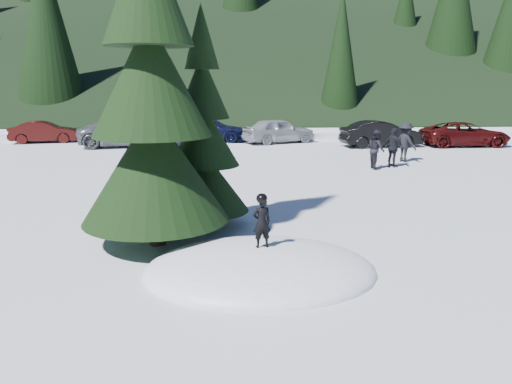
{
  "coord_description": "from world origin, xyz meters",
  "views": [
    {
      "loc": [
        -0.53,
        -8.98,
        3.55
      ],
      "look_at": [
        0.03,
        2.12,
        1.1
      ],
      "focal_mm": 35.0,
      "sensor_mm": 36.0,
      "label": 1
    }
  ],
  "objects_px": {
    "child_skier": "(262,222)",
    "adult_0": "(376,149)",
    "spruce_short": "(204,143)",
    "car_3": "(208,129)",
    "car_6": "(465,134)",
    "spruce_tall": "(151,94)",
    "car_5": "(381,134)",
    "car_1": "(44,132)",
    "car_4": "(279,130)",
    "car_2": "(129,133)",
    "adult_1": "(393,147)",
    "adult_2": "(405,142)"
  },
  "relations": [
    {
      "from": "child_skier",
      "to": "adult_0",
      "type": "xyz_separation_m",
      "value": [
        5.5,
        11.35,
        -0.15
      ]
    },
    {
      "from": "child_skier",
      "to": "spruce_short",
      "type": "bearing_deg",
      "value": -82.79
    },
    {
      "from": "car_3",
      "to": "car_6",
      "type": "distance_m",
      "value": 15.0
    },
    {
      "from": "child_skier",
      "to": "adult_0",
      "type": "distance_m",
      "value": 12.62
    },
    {
      "from": "car_3",
      "to": "car_6",
      "type": "bearing_deg",
      "value": -93.63
    },
    {
      "from": "spruce_tall",
      "to": "car_5",
      "type": "xyz_separation_m",
      "value": [
        10.05,
        16.77,
        -2.59
      ]
    },
    {
      "from": "adult_0",
      "to": "car_1",
      "type": "distance_m",
      "value": 20.02
    },
    {
      "from": "car_3",
      "to": "car_4",
      "type": "distance_m",
      "value": 4.39
    },
    {
      "from": "car_4",
      "to": "adult_0",
      "type": "bearing_deg",
      "value": 175.61
    },
    {
      "from": "car_2",
      "to": "car_6",
      "type": "distance_m",
      "value": 19.05
    },
    {
      "from": "adult_1",
      "to": "car_1",
      "type": "distance_m",
      "value": 20.56
    },
    {
      "from": "adult_2",
      "to": "car_4",
      "type": "distance_m",
      "value": 9.06
    },
    {
      "from": "adult_2",
      "to": "car_2",
      "type": "relative_size",
      "value": 0.32
    },
    {
      "from": "car_6",
      "to": "spruce_short",
      "type": "bearing_deg",
      "value": 136.78
    },
    {
      "from": "car_5",
      "to": "car_2",
      "type": "bearing_deg",
      "value": 79.24
    },
    {
      "from": "car_2",
      "to": "car_6",
      "type": "xyz_separation_m",
      "value": [
        19.03,
        -0.85,
        -0.09
      ]
    },
    {
      "from": "spruce_tall",
      "to": "car_3",
      "type": "bearing_deg",
      "value": 89.19
    },
    {
      "from": "car_4",
      "to": "car_5",
      "type": "distance_m",
      "value": 5.93
    },
    {
      "from": "car_5",
      "to": "adult_2",
      "type": "bearing_deg",
      "value": 168.04
    },
    {
      "from": "child_skier",
      "to": "car_2",
      "type": "distance_m",
      "value": 20.46
    },
    {
      "from": "spruce_tall",
      "to": "adult_0",
      "type": "height_order",
      "value": "spruce_tall"
    },
    {
      "from": "car_3",
      "to": "car_6",
      "type": "relative_size",
      "value": 1.02
    },
    {
      "from": "adult_2",
      "to": "car_3",
      "type": "xyz_separation_m",
      "value": [
        -9.3,
        8.63,
        -0.17
      ]
    },
    {
      "from": "car_3",
      "to": "car_4",
      "type": "relative_size",
      "value": 1.14
    },
    {
      "from": "adult_1",
      "to": "car_2",
      "type": "relative_size",
      "value": 0.3
    },
    {
      "from": "adult_1",
      "to": "car_4",
      "type": "relative_size",
      "value": 0.39
    },
    {
      "from": "adult_0",
      "to": "child_skier",
      "type": "bearing_deg",
      "value": 148.83
    },
    {
      "from": "adult_0",
      "to": "spruce_tall",
      "type": "bearing_deg",
      "value": 135.85
    },
    {
      "from": "child_skier",
      "to": "car_5",
      "type": "xyz_separation_m",
      "value": [
        7.82,
        18.52,
        -0.24
      ]
    },
    {
      "from": "adult_1",
      "to": "car_5",
      "type": "xyz_separation_m",
      "value": [
        1.47,
        6.75,
        -0.11
      ]
    },
    {
      "from": "adult_2",
      "to": "car_6",
      "type": "bearing_deg",
      "value": -75.3
    },
    {
      "from": "adult_0",
      "to": "car_1",
      "type": "xyz_separation_m",
      "value": [
        -17.24,
        10.18,
        -0.17
      ]
    },
    {
      "from": "car_6",
      "to": "car_5",
      "type": "bearing_deg",
      "value": 89.91
    },
    {
      "from": "child_skier",
      "to": "car_3",
      "type": "bearing_deg",
      "value": -99.06
    },
    {
      "from": "spruce_short",
      "to": "car_4",
      "type": "relative_size",
      "value": 1.23
    },
    {
      "from": "adult_1",
      "to": "child_skier",
      "type": "bearing_deg",
      "value": 118.91
    },
    {
      "from": "car_4",
      "to": "spruce_tall",
      "type": "bearing_deg",
      "value": 143.18
    },
    {
      "from": "car_4",
      "to": "car_5",
      "type": "relative_size",
      "value": 0.98
    },
    {
      "from": "child_skier",
      "to": "car_1",
      "type": "height_order",
      "value": "child_skier"
    },
    {
      "from": "adult_1",
      "to": "car_5",
      "type": "relative_size",
      "value": 0.38
    },
    {
      "from": "spruce_short",
      "to": "car_4",
      "type": "distance_m",
      "value": 17.93
    },
    {
      "from": "car_3",
      "to": "adult_2",
      "type": "bearing_deg",
      "value": -124.23
    },
    {
      "from": "adult_0",
      "to": "car_3",
      "type": "xyz_separation_m",
      "value": [
        -7.45,
        10.44,
        -0.1
      ]
    },
    {
      "from": "child_skier",
      "to": "car_5",
      "type": "distance_m",
      "value": 20.1
    },
    {
      "from": "car_1",
      "to": "car_4",
      "type": "distance_m",
      "value": 14.06
    },
    {
      "from": "spruce_short",
      "to": "car_6",
      "type": "relative_size",
      "value": 1.1
    },
    {
      "from": "child_skier",
      "to": "adult_2",
      "type": "xyz_separation_m",
      "value": [
        7.35,
        13.16,
        -0.08
      ]
    },
    {
      "from": "spruce_tall",
      "to": "car_5",
      "type": "distance_m",
      "value": 19.72
    },
    {
      "from": "car_3",
      "to": "spruce_short",
      "type": "bearing_deg",
      "value": -169.17
    },
    {
      "from": "car_1",
      "to": "car_5",
      "type": "relative_size",
      "value": 0.89
    }
  ]
}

